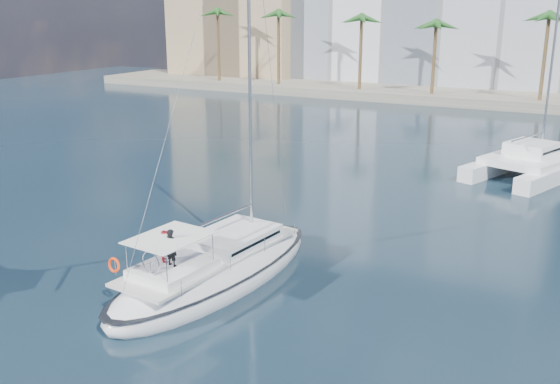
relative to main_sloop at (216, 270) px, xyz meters
The scene contains 8 objects.
ground 2.93m from the main_sloop, 89.38° to the left, with size 160.00×160.00×0.00m, color black.
quay 63.87m from the main_sloop, 89.97° to the left, with size 120.00×14.00×1.20m, color gray.
building_tan_left 83.88m from the main_sloop, 120.28° to the left, with size 22.00×14.00×22.00m, color tan.
palm_left 69.52m from the main_sloop, 119.57° to the left, with size 3.60×3.60×12.30m.
palm_centre 60.66m from the main_sloop, 89.97° to the left, with size 3.60×3.60×12.30m.
main_sloop is the anchor object (origin of this frame).
catamaran 27.97m from the main_sloop, 69.35° to the left, with size 8.57×11.87×15.78m.
seagull 5.43m from the main_sloop, 134.37° to the left, with size 1.05×0.45×0.19m.
Camera 1 is at (14.48, -24.15, 11.71)m, focal length 40.00 mm.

